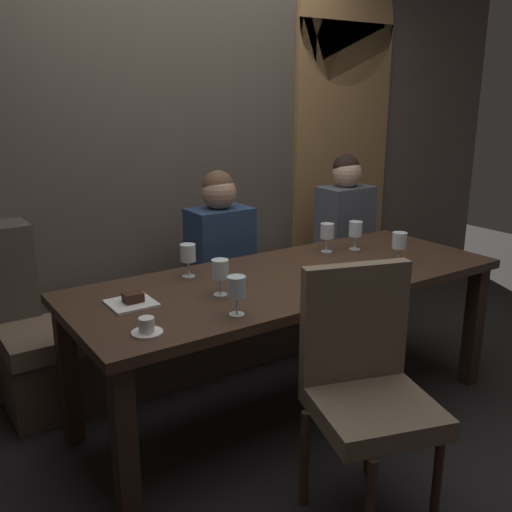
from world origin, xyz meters
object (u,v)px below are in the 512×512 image
diner_redhead (220,237)px  espresso_cup (147,327)px  wine_glass_near_left (355,230)px  dessert_plate (132,301)px  wine_glass_far_right (327,232)px  dining_table (291,292)px  wine_glass_end_left (236,288)px  diner_bearded (345,213)px  wine_glass_center_front (188,254)px  banquette_bench (221,325)px  chair_near_side (365,376)px  wine_glass_end_right (220,271)px  wine_glass_far_left (399,242)px

diner_redhead → espresso_cup: 1.29m
wine_glass_near_left → dessert_plate: wine_glass_near_left is taller
dessert_plate → diner_redhead: bearing=37.7°
wine_glass_far_right → dining_table: bearing=-151.7°
wine_glass_near_left → wine_glass_end_left: size_ratio=1.00×
diner_redhead → diner_bearded: bearing=2.2°
wine_glass_center_front → dining_table: bearing=-31.5°
banquette_bench → wine_glass_far_right: (0.43, -0.47, 0.62)m
banquette_bench → wine_glass_near_left: (0.60, -0.52, 0.62)m
chair_near_side → diner_bearded: diner_bearded is taller
wine_glass_near_left → wine_glass_end_left: (-1.10, -0.47, 0.00)m
dining_table → wine_glass_center_front: bearing=148.5°
wine_glass_center_front → wine_glass_end_left: bearing=-97.2°
dining_table → wine_glass_center_front: size_ratio=13.41×
banquette_bench → dessert_plate: dessert_plate is taller
dining_table → wine_glass_end_right: bearing=-173.3°
dining_table → diner_bearded: bearing=35.4°
chair_near_side → espresso_cup: bearing=146.3°
wine_glass_far_left → wine_glass_center_front: size_ratio=1.00×
wine_glass_center_front → espresso_cup: bearing=-130.4°
diner_bearded → wine_glass_far_left: size_ratio=4.65×
diner_redhead → chair_near_side: bearing=-97.4°
espresso_cup → wine_glass_end_left: bearing=-4.3°
diner_redhead → espresso_cup: (-0.87, -0.94, -0.03)m
banquette_bench → diner_redhead: (-0.01, -0.02, 0.57)m
wine_glass_end_left → wine_glass_center_front: same height
chair_near_side → wine_glass_end_left: 0.61m
banquette_bench → chair_near_side: (-0.19, -1.42, 0.33)m
diner_bearded → wine_glass_far_right: diner_bearded is taller
dining_table → dessert_plate: dessert_plate is taller
wine_glass_end_right → dessert_plate: bearing=163.2°
dining_table → wine_glass_end_left: (-0.50, -0.29, 0.20)m
wine_glass_near_left → wine_glass_far_right: bearing=162.9°
dining_table → wine_glass_far_right: (0.43, 0.23, 0.20)m
chair_near_side → wine_glass_near_left: bearing=48.9°
dining_table → wine_glass_end_right: size_ratio=13.41×
dining_table → dessert_plate: (-0.81, 0.06, 0.10)m
chair_near_side → wine_glass_near_left: size_ratio=5.98×
chair_near_side → wine_glass_end_right: 0.77m
wine_glass_end_right → banquette_bench: bearing=59.9°
wine_glass_center_front → diner_redhead: bearing=44.5°
diner_redhead → wine_glass_end_left: size_ratio=4.47×
diner_redhead → wine_glass_far_right: 0.63m
dining_table → wine_glass_near_left: size_ratio=13.41×
wine_glass_far_left → wine_glass_end_right: (-1.04, 0.09, -0.00)m
chair_near_side → wine_glass_end_left: bearing=125.8°
chair_near_side → espresso_cup: size_ratio=8.17×
wine_glass_end_left → dessert_plate: wine_glass_end_left is taller
dining_table → wine_glass_near_left: bearing=16.8°
diner_bearded → wine_glass_end_left: (-1.52, -1.01, 0.05)m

